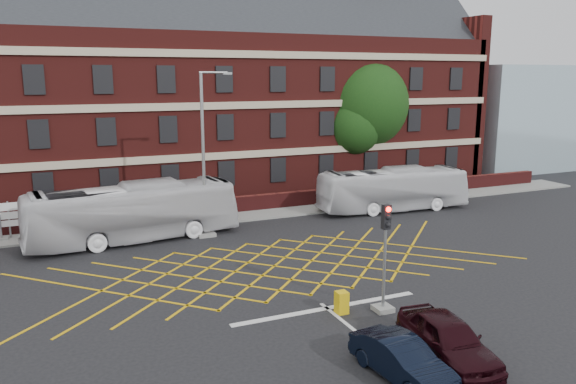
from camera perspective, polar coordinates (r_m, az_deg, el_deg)
name	(u,v)px	position (r m, az deg, el deg)	size (l,w,h in m)	color
ground	(291,280)	(25.64, 0.32, -8.89)	(120.00, 120.00, 0.00)	black
victorian_building	(180,92)	(45.07, -10.94, 9.99)	(51.00, 12.17, 20.40)	#521715
boundary_wall	(211,207)	(37.24, -7.80, -1.55)	(56.00, 0.50, 1.10)	#4D1415
far_pavement	(216,218)	(36.42, -7.35, -2.63)	(60.00, 3.00, 0.12)	slate
glass_block	(515,117)	(61.41, 22.08, 7.10)	(14.00, 10.00, 10.00)	#99B2BF
box_junction_hatching	(274,266)	(27.36, -1.39, -7.52)	(11.50, 0.12, 0.02)	#CC990C
stop_line	(327,308)	(22.71, 3.97, -11.70)	(8.00, 0.30, 0.02)	silver
bus_left	(133,212)	(32.21, -15.46, -2.02)	(2.71, 11.58, 3.22)	silver
bus_right	(393,189)	(38.79, 10.63, 0.26)	(2.45, 10.46, 2.91)	silver
car_navy	(402,359)	(18.03, 11.50, -16.32)	(1.31, 3.76, 1.24)	black
car_maroon	(448,339)	(19.31, 15.92, -14.16)	(1.75, 4.35, 1.48)	black
deciduous_tree	(364,110)	(46.33, 7.68, 8.21)	(7.49, 7.18, 10.38)	black
traffic_light_near	(384,268)	(22.10, 9.76, -7.63)	(0.70, 0.70, 4.27)	slate
street_lamp	(205,181)	(32.01, -8.41, 1.14)	(2.25, 1.00, 9.27)	slate
direction_signs	(9,216)	(34.94, -26.52, -2.18)	(1.10, 0.16, 2.20)	gray
utility_cabinet	(342,302)	(22.19, 5.47, -11.10)	(0.44, 0.44, 0.87)	gold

